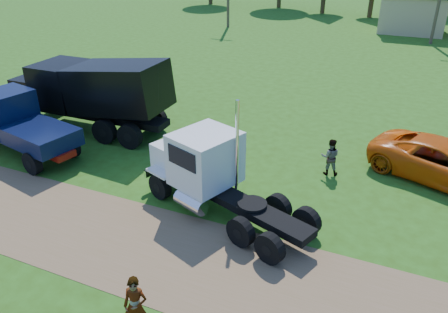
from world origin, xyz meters
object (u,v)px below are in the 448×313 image
at_px(white_semi_tractor, 207,170).
at_px(black_dump_truck, 92,91).
at_px(navy_truck, 16,123).
at_px(spectator_a, 136,306).
at_px(orange_pickup, 445,162).

xyz_separation_m(white_semi_tractor, black_dump_truck, (-8.05, 3.91, 0.66)).
height_order(navy_truck, spectator_a, navy_truck).
distance_m(orange_pickup, spectator_a, 13.24).
bearing_deg(spectator_a, orange_pickup, 43.26).
distance_m(black_dump_truck, navy_truck, 3.80).
distance_m(navy_truck, orange_pickup, 18.24).
distance_m(white_semi_tractor, spectator_a, 6.00).
relative_size(black_dump_truck, spectator_a, 5.26).
xyz_separation_m(black_dump_truck, navy_truck, (-1.65, -3.36, -0.68)).
bearing_deg(navy_truck, black_dump_truck, 75.46).
bearing_deg(black_dump_truck, navy_truck, -116.92).
relative_size(white_semi_tractor, orange_pickup, 1.20).
bearing_deg(navy_truck, white_semi_tractor, 8.34).
relative_size(navy_truck, spectator_a, 3.86).
height_order(white_semi_tractor, orange_pickup, white_semi_tractor).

